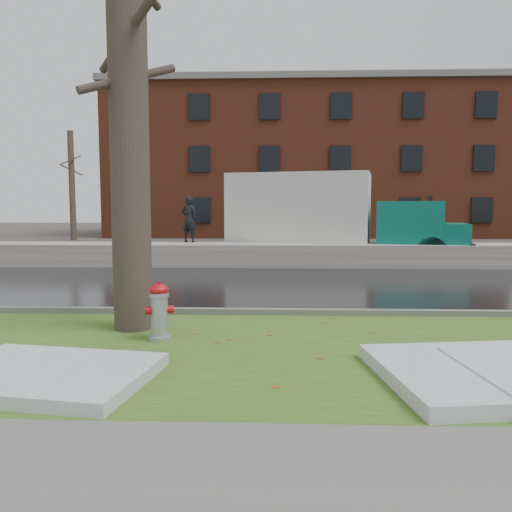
{
  "coord_description": "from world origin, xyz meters",
  "views": [
    {
      "loc": [
        0.14,
        -7.64,
        1.89
      ],
      "look_at": [
        -0.21,
        1.77,
        1.0
      ],
      "focal_mm": 35.0,
      "sensor_mm": 36.0,
      "label": 1
    }
  ],
  "objects_px": {
    "worker": "(189,219)",
    "tree": "(128,84)",
    "box_truck": "(327,215)",
    "fire_hydrant": "(159,309)"
  },
  "relations": [
    {
      "from": "worker",
      "to": "tree",
      "type": "bearing_deg",
      "value": 111.27
    },
    {
      "from": "tree",
      "to": "worker",
      "type": "bearing_deg",
      "value": 94.47
    },
    {
      "from": "box_truck",
      "to": "worker",
      "type": "distance_m",
      "value": 4.85
    },
    {
      "from": "box_truck",
      "to": "worker",
      "type": "relative_size",
      "value": 6.08
    },
    {
      "from": "worker",
      "to": "box_truck",
      "type": "bearing_deg",
      "value": -153.43
    },
    {
      "from": "tree",
      "to": "worker",
      "type": "xyz_separation_m",
      "value": [
        -0.73,
        9.4,
        -2.21
      ]
    },
    {
      "from": "fire_hydrant",
      "to": "box_truck",
      "type": "bearing_deg",
      "value": 55.05
    },
    {
      "from": "fire_hydrant",
      "to": "tree",
      "type": "height_order",
      "value": "tree"
    },
    {
      "from": "tree",
      "to": "worker",
      "type": "height_order",
      "value": "tree"
    },
    {
      "from": "fire_hydrant",
      "to": "tree",
      "type": "distance_m",
      "value": 3.37
    }
  ]
}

